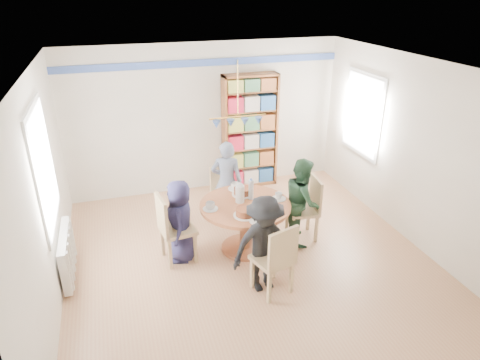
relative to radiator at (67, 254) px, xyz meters
name	(u,v)px	position (x,y,z in m)	size (l,w,h in m)	color
ground	(248,257)	(2.42, -0.30, -0.35)	(5.00, 5.00, 0.00)	tan
room_shell	(213,132)	(2.16, 0.57, 1.30)	(5.00, 5.00, 5.00)	white
radiator	(67,254)	(0.00, 0.00, 0.00)	(0.12, 1.00, 0.60)	silver
dining_table	(245,216)	(2.44, -0.07, 0.21)	(1.30, 1.30, 0.75)	#955331
chair_left	(171,226)	(1.38, -0.05, 0.21)	(0.51, 0.51, 1.02)	tan
chair_right	(308,206)	(3.45, -0.04, 0.19)	(0.48, 0.48, 0.98)	tan
chair_far	(224,189)	(2.41, 0.98, 0.15)	(0.52, 0.52, 0.90)	tan
chair_near	(277,257)	(2.50, -1.15, 0.19)	(0.55, 0.55, 0.99)	tan
person_left	(180,221)	(1.51, -0.03, 0.25)	(0.59, 0.38, 1.21)	#1B1A39
person_right	(302,201)	(3.33, -0.08, 0.31)	(0.64, 0.50, 1.33)	#1A3521
person_far	(227,182)	(2.42, 0.84, 0.34)	(0.50, 0.33, 1.37)	gray
person_near	(264,244)	(2.39, -0.99, 0.30)	(0.84, 0.49, 1.31)	black
bookshelf	(250,133)	(3.21, 2.04, 0.70)	(1.02, 0.31, 2.14)	brown
tableware	(243,199)	(2.41, -0.05, 0.47)	(1.23, 1.23, 0.32)	white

